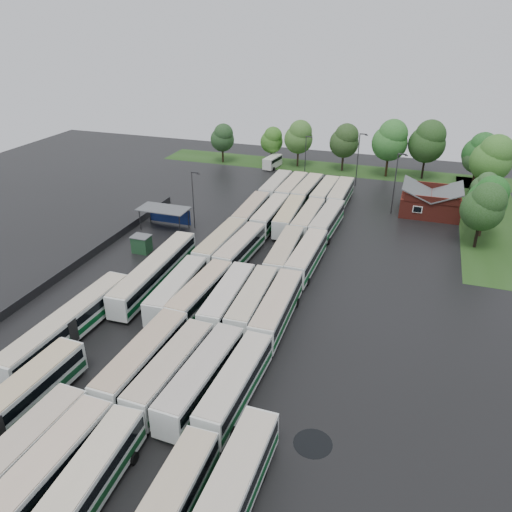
% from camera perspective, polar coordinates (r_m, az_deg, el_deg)
% --- Properties ---
extents(ground, '(160.00, 160.00, 0.00)m').
position_cam_1_polar(ground, '(60.05, -5.55, -6.70)').
color(ground, black).
rests_on(ground, ground).
extents(brick_building, '(10.07, 8.60, 5.39)m').
position_cam_1_polar(brick_building, '(93.53, 19.29, 5.66)').
color(brick_building, maroon).
rests_on(brick_building, ground).
extents(wash_shed, '(8.20, 4.20, 3.58)m').
position_cam_1_polar(wash_shed, '(83.35, -10.37, 5.10)').
color(wash_shed, '#2D2D30').
rests_on(wash_shed, ground).
extents(utility_hut, '(2.70, 2.20, 2.62)m').
position_cam_1_polar(utility_hut, '(76.08, -12.94, 1.36)').
color(utility_hut, '#173C20').
rests_on(utility_hut, ground).
extents(grass_strip_north, '(80.00, 10.00, 0.01)m').
position_cam_1_polar(grass_strip_north, '(116.71, 8.52, 9.87)').
color(grass_strip_north, '#214314').
rests_on(grass_strip_north, ground).
extents(grass_strip_east, '(10.00, 50.00, 0.01)m').
position_cam_1_polar(grass_strip_east, '(94.98, 25.11, 3.71)').
color(grass_strip_east, '#214314').
rests_on(grass_strip_east, ground).
extents(west_fence, '(0.10, 50.00, 1.20)m').
position_cam_1_polar(west_fence, '(76.23, -18.51, 0.06)').
color(west_fence, '#2D2D30').
rests_on(west_fence, ground).
extents(bus_r0c0, '(3.40, 13.41, 3.70)m').
position_cam_1_polar(bus_r0c0, '(44.79, -25.55, -20.06)').
color(bus_r0c0, silver).
rests_on(bus_r0c0, ground).
extents(bus_r0c1, '(3.24, 13.52, 3.74)m').
position_cam_1_polar(bus_r0c1, '(42.84, -22.97, -21.96)').
color(bus_r0c1, silver).
rests_on(bus_r0c1, ground).
extents(bus_r0c2, '(3.27, 12.88, 3.56)m').
position_cam_1_polar(bus_r0c2, '(41.40, -18.76, -23.38)').
color(bus_r0c2, silver).
rests_on(bus_r0c2, ground).
extents(bus_r1c1, '(3.19, 13.61, 3.77)m').
position_cam_1_polar(bus_r1c1, '(50.77, -12.77, -11.44)').
color(bus_r1c1, silver).
rests_on(bus_r1c1, ground).
extents(bus_r1c2, '(3.28, 13.04, 3.60)m').
position_cam_1_polar(bus_r1c2, '(49.15, -9.65, -12.69)').
color(bus_r1c2, silver).
rests_on(bus_r1c2, ground).
extents(bus_r1c3, '(3.47, 13.52, 3.73)m').
position_cam_1_polar(bus_r1c3, '(47.80, -6.21, -13.62)').
color(bus_r1c3, silver).
rests_on(bus_r1c3, ground).
extents(bus_r1c4, '(3.04, 12.88, 3.57)m').
position_cam_1_polar(bus_r1c4, '(46.98, -2.32, -14.44)').
color(bus_r1c4, silver).
rests_on(bus_r1c4, ground).
extents(bus_r2c0, '(3.28, 13.08, 3.61)m').
position_cam_1_polar(bus_r2c0, '(61.62, -8.99, -3.82)').
color(bus_r2c0, silver).
rests_on(bus_r2c0, ground).
extents(bus_r2c1, '(3.33, 12.90, 3.56)m').
position_cam_1_polar(bus_r2c1, '(60.51, -6.34, -4.28)').
color(bus_r2c1, silver).
rests_on(bus_r2c1, ground).
extents(bus_r2c2, '(3.29, 13.15, 3.63)m').
position_cam_1_polar(bus_r2c2, '(59.19, -3.24, -4.86)').
color(bus_r2c2, silver).
rests_on(bus_r2c2, ground).
extents(bus_r2c3, '(3.25, 13.06, 3.61)m').
position_cam_1_polar(bus_r2c3, '(58.44, -0.38, -5.27)').
color(bus_r2c3, silver).
rests_on(bus_r2c3, ground).
extents(bus_r2c4, '(3.19, 13.54, 3.75)m').
position_cam_1_polar(bus_r2c4, '(57.19, 2.44, -5.98)').
color(bus_r2c4, silver).
rests_on(bus_r2c4, ground).
extents(bus_r3c0, '(3.19, 13.49, 3.73)m').
position_cam_1_polar(bus_r3c0, '(72.47, -4.02, 1.35)').
color(bus_r3c0, silver).
rests_on(bus_r3c0, ground).
extents(bus_r3c1, '(3.33, 13.04, 3.60)m').
position_cam_1_polar(bus_r3c1, '(71.20, -1.81, 0.86)').
color(bus_r3c1, silver).
rests_on(bus_r3c1, ground).
extents(bus_r3c3, '(3.34, 13.30, 3.67)m').
position_cam_1_polar(bus_r3c3, '(69.68, 3.28, 0.26)').
color(bus_r3c3, silver).
rests_on(bus_r3c3, ground).
extents(bus_r3c4, '(3.02, 13.16, 3.65)m').
position_cam_1_polar(bus_r3c4, '(69.13, 5.81, -0.07)').
color(bus_r3c4, silver).
rests_on(bus_r3c4, ground).
extents(bus_r4c0, '(3.07, 13.02, 3.61)m').
position_cam_1_polar(bus_r4c0, '(84.18, -0.53, 5.03)').
color(bus_r4c0, silver).
rests_on(bus_r4c0, ground).
extents(bus_r4c1, '(2.79, 13.06, 3.63)m').
position_cam_1_polar(bus_r4c1, '(83.09, 1.64, 4.73)').
color(bus_r4c1, silver).
rests_on(bus_r4c1, ground).
extents(bus_r4c2, '(3.29, 13.09, 3.61)m').
position_cam_1_polar(bus_r4c2, '(82.64, 3.83, 4.55)').
color(bus_r4c2, silver).
rests_on(bus_r4c2, ground).
extents(bus_r4c3, '(2.83, 12.90, 3.59)m').
position_cam_1_polar(bus_r4c3, '(81.68, 5.98, 4.18)').
color(bus_r4c3, silver).
rests_on(bus_r4c3, ground).
extents(bus_r4c4, '(3.34, 13.24, 3.65)m').
position_cam_1_polar(bus_r4c4, '(81.12, 8.10, 3.93)').
color(bus_r4c4, silver).
rests_on(bus_r4c4, ground).
extents(bus_r5c0, '(2.85, 13.19, 3.67)m').
position_cam_1_polar(bus_r5c0, '(96.41, 2.28, 7.85)').
color(bus_r5c0, silver).
rests_on(bus_r5c0, ground).
extents(bus_r5c1, '(3.07, 13.13, 3.64)m').
position_cam_1_polar(bus_r5c1, '(95.70, 4.11, 7.65)').
color(bus_r5c1, silver).
rests_on(bus_r5c1, ground).
extents(bus_r5c2, '(3.26, 13.08, 3.62)m').
position_cam_1_polar(bus_r5c2, '(95.07, 5.90, 7.44)').
color(bus_r5c2, silver).
rests_on(bus_r5c2, ground).
extents(bus_r5c3, '(3.12, 12.95, 3.58)m').
position_cam_1_polar(bus_r5c3, '(94.08, 7.87, 7.11)').
color(bus_r5c3, silver).
rests_on(bus_r5c3, ground).
extents(bus_r5c4, '(2.85, 12.92, 3.59)m').
position_cam_1_polar(bus_r5c4, '(93.75, 9.64, 6.92)').
color(bus_r5c4, silver).
rests_on(bus_r5c4, ground).
extents(artic_bus_west_b, '(3.34, 19.65, 3.63)m').
position_cam_1_polar(artic_bus_west_b, '(66.22, -11.43, -1.74)').
color(artic_bus_west_b, silver).
rests_on(artic_bus_west_b, ground).
extents(artic_bus_west_c, '(3.34, 19.30, 3.57)m').
position_cam_1_polar(artic_bus_west_c, '(58.25, -20.59, -7.32)').
color(artic_bus_west_c, silver).
rests_on(artic_bus_west_c, ground).
extents(minibus, '(3.03, 6.25, 2.62)m').
position_cam_1_polar(minibus, '(115.61, 1.88, 10.73)').
color(minibus, silver).
rests_on(minibus, ground).
extents(tree_north_0, '(5.52, 5.52, 9.14)m').
position_cam_1_polar(tree_north_0, '(119.25, -3.82, 13.37)').
color(tree_north_0, black).
rests_on(tree_north_0, ground).
extents(tree_north_1, '(5.19, 5.19, 8.59)m').
position_cam_1_polar(tree_north_1, '(118.30, 1.85, 13.13)').
color(tree_north_1, '#301E10').
rests_on(tree_north_1, ground).
extents(tree_north_2, '(6.43, 6.43, 10.65)m').
position_cam_1_polar(tree_north_2, '(115.76, 4.95, 13.43)').
color(tree_north_2, '#322719').
rests_on(tree_north_2, ground).
extents(tree_north_3, '(6.40, 6.40, 10.61)m').
position_cam_1_polar(tree_north_3, '(113.72, 10.13, 12.87)').
color(tree_north_3, '#2D2218').
rests_on(tree_north_3, ground).
extents(tree_north_4, '(7.46, 7.46, 12.35)m').
position_cam_1_polar(tree_north_4, '(111.26, 15.14, 12.68)').
color(tree_north_4, '#332413').
rests_on(tree_north_4, ground).
extents(tree_north_5, '(7.59, 7.59, 12.56)m').
position_cam_1_polar(tree_north_5, '(111.81, 19.07, 12.30)').
color(tree_north_5, black).
rests_on(tree_north_5, ground).
extents(tree_north_6, '(5.89, 5.89, 9.76)m').
position_cam_1_polar(tree_north_6, '(110.98, 24.11, 10.39)').
color(tree_north_6, '#321F14').
rests_on(tree_north_6, ground).
extents(tree_east_0, '(6.27, 6.27, 10.38)m').
position_cam_1_polar(tree_east_0, '(80.78, 24.64, 5.17)').
color(tree_east_0, black).
rests_on(tree_east_0, ground).
extents(tree_east_1, '(6.11, 6.11, 10.12)m').
position_cam_1_polar(tree_east_1, '(85.38, 25.05, 6.04)').
color(tree_east_1, '#39271B').
rests_on(tree_east_1, ground).
extents(tree_east_2, '(4.62, 4.61, 7.64)m').
position_cam_1_polar(tree_east_2, '(96.10, 24.70, 7.18)').
color(tree_east_2, '#2E2318').
rests_on(tree_east_2, ground).
extents(tree_east_3, '(7.55, 7.55, 12.50)m').
position_cam_1_polar(tree_east_3, '(103.09, 25.44, 10.07)').
color(tree_east_3, '#2C2218').
rests_on(tree_east_3, ground).
extents(tree_east_4, '(6.65, 6.65, 11.02)m').
position_cam_1_polar(tree_east_4, '(111.32, 24.28, 10.84)').
color(tree_east_4, black).
rests_on(tree_east_4, ground).
extents(lamp_post_ne, '(1.67, 0.33, 10.87)m').
position_cam_1_polar(lamp_post_ne, '(90.18, 15.72, 8.42)').
color(lamp_post_ne, '#2D2D30').
rests_on(lamp_post_ne, ground).
extents(lamp_post_nw, '(1.48, 0.29, 9.63)m').
position_cam_1_polar(lamp_post_nw, '(81.65, -7.14, 6.83)').
color(lamp_post_nw, '#2D2D30').
rests_on(lamp_post_nw, ground).
extents(lamp_post_back_w, '(1.39, 0.27, 9.02)m').
position_cam_1_polar(lamp_post_back_w, '(107.78, 5.74, 11.53)').
color(lamp_post_back_w, '#2D2D30').
rests_on(lamp_post_back_w, ground).
extents(lamp_post_back_e, '(1.66, 0.32, 10.77)m').
position_cam_1_polar(lamp_post_back_e, '(103.81, 11.66, 11.13)').
color(lamp_post_back_e, '#2D2D30').
rests_on(lamp_post_back_e, ground).
extents(puddle_0, '(5.25, 5.25, 0.01)m').
position_cam_1_polar(puddle_0, '(49.76, -18.10, -16.26)').
color(puddle_0, black).
rests_on(puddle_0, ground).
extents(puddle_2, '(6.34, 6.34, 0.01)m').
position_cam_1_polar(puddle_2, '(64.85, -8.48, -4.16)').
color(puddle_2, black).
rests_on(puddle_2, ground).
extents(puddle_3, '(4.43, 4.43, 0.01)m').
position_cam_1_polar(puddle_3, '(55.30, 0.29, -9.81)').
color(puddle_3, black).
rests_on(puddle_3, ground).
extents(puddle_4, '(3.32, 3.32, 0.01)m').
position_cam_1_polar(puddle_4, '(44.89, 6.51, -20.52)').
color(puddle_4, black).
rests_on(puddle_4, ground).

